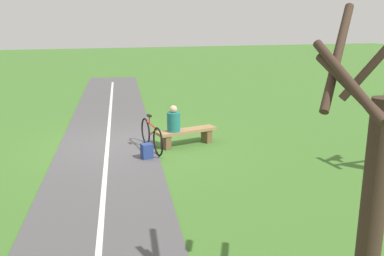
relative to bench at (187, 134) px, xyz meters
name	(u,v)px	position (x,y,z in m)	size (l,w,h in m)	color
ground_plane	(126,144)	(1.59, -0.52, -0.31)	(80.00, 80.00, 0.00)	#3D6B28
paved_path	(102,209)	(2.56, 3.48, -0.30)	(2.60, 36.00, 0.02)	#4C494C
path_centre_line	(102,208)	(2.56, 3.48, -0.29)	(0.10, 32.00, 0.00)	silver
bench	(187,134)	(0.00, 0.00, 0.00)	(1.74, 0.77, 0.44)	#937047
person_seated	(174,120)	(0.39, 0.09, 0.43)	(0.42, 0.42, 0.70)	#1E6B66
bicycle	(152,136)	(1.00, 0.15, 0.08)	(0.25, 1.83, 0.91)	black
backpack	(147,151)	(1.26, 0.86, -0.12)	(0.30, 0.31, 0.38)	navy
tree_far_left	(371,188)	(0.04, 7.35, 1.36)	(1.34, 1.29, 3.61)	#38281E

